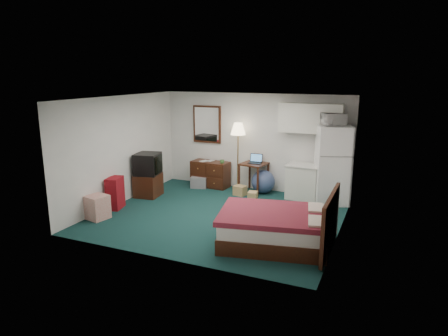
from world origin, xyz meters
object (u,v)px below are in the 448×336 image
at_px(fridge, 333,165).
at_px(bed, 273,228).
at_px(dresser, 210,174).
at_px(floor_lamp, 238,157).
at_px(desk, 254,178).
at_px(kitchen_counter, 303,182).
at_px(suitcase, 115,193).
at_px(tv_stand, 148,185).

bearing_deg(fridge, bed, -120.61).
distance_m(dresser, fridge, 3.25).
bearing_deg(floor_lamp, desk, -4.00).
distance_m(kitchen_counter, bed, 2.87).
bearing_deg(dresser, desk, 1.97).
relative_size(fridge, bed, 1.00).
bearing_deg(suitcase, fridge, 14.48).
height_order(dresser, kitchen_counter, kitchen_counter).
height_order(fridge, tv_stand, fridge).
bearing_deg(fridge, floor_lamp, 158.90).
bearing_deg(kitchen_counter, suitcase, -144.04).
bearing_deg(floor_lamp, dresser, 178.67).
bearing_deg(tv_stand, fridge, 9.78).
bearing_deg(bed, desk, 103.93).
distance_m(dresser, suitcase, 2.76).
xyz_separation_m(dresser, floor_lamp, (0.80, -0.02, 0.54)).
distance_m(dresser, desk, 1.25).
distance_m(bed, tv_stand, 3.99).
distance_m(floor_lamp, kitchen_counter, 1.80).
relative_size(floor_lamp, kitchen_counter, 2.16).
height_order(desk, bed, desk).
relative_size(fridge, suitcase, 2.53).
height_order(bed, suitcase, suitcase).
xyz_separation_m(bed, suitcase, (-3.83, 0.45, 0.07)).
height_order(desk, tv_stand, desk).
relative_size(kitchen_counter, tv_stand, 1.35).
bearing_deg(suitcase, tv_stand, 68.23).
relative_size(desk, tv_stand, 1.26).
height_order(floor_lamp, kitchen_counter, floor_lamp).
bearing_deg(fridge, kitchen_counter, 158.28).
bearing_deg(dresser, tv_stand, -122.89).
relative_size(dresser, suitcase, 1.40).
height_order(bed, tv_stand, bed).
distance_m(fridge, tv_stand, 4.50).
bearing_deg(bed, dresser, 120.19).
distance_m(desk, tv_stand, 2.67).
relative_size(floor_lamp, fridge, 0.97).
distance_m(dresser, kitchen_counter, 2.53).
relative_size(desk, fridge, 0.42).
relative_size(dresser, bed, 0.55).
bearing_deg(tv_stand, kitchen_counter, 13.14).
xyz_separation_m(dresser, tv_stand, (-1.06, -1.40, -0.07)).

